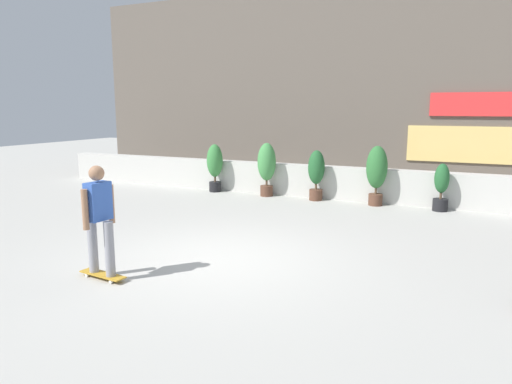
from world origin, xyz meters
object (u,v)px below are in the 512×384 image
(potted_plant_2, at_px, (316,172))
(skater_by_wall_right, at_px, (99,217))
(potted_plant_3, at_px, (377,171))
(potted_plant_4, at_px, (441,186))
(potted_plant_0, at_px, (215,165))
(potted_plant_1, at_px, (267,165))

(potted_plant_2, distance_m, skater_by_wall_right, 7.15)
(potted_plant_3, relative_size, potted_plant_4, 1.32)
(potted_plant_0, distance_m, potted_plant_4, 6.36)
(potted_plant_1, xyz_separation_m, potted_plant_3, (3.09, -0.00, 0.02))
(potted_plant_0, bearing_deg, potted_plant_3, -0.00)
(potted_plant_4, relative_size, skater_by_wall_right, 0.69)
(potted_plant_2, height_order, potted_plant_4, potted_plant_2)
(potted_plant_1, relative_size, skater_by_wall_right, 0.90)
(potted_plant_3, distance_m, potted_plant_4, 1.60)
(potted_plant_3, bearing_deg, potted_plant_1, 180.00)
(potted_plant_1, distance_m, potted_plant_2, 1.48)
(potted_plant_0, height_order, potted_plant_3, potted_plant_3)
(skater_by_wall_right, bearing_deg, potted_plant_4, 59.18)
(potted_plant_0, distance_m, potted_plant_3, 4.79)
(potted_plant_1, bearing_deg, potted_plant_0, 180.00)
(potted_plant_1, height_order, potted_plant_2, potted_plant_1)
(potted_plant_4, bearing_deg, potted_plant_3, 180.00)
(potted_plant_0, height_order, potted_plant_2, potted_plant_0)
(potted_plant_3, bearing_deg, skater_by_wall_right, -110.51)
(potted_plant_2, distance_m, potted_plant_4, 3.19)
(skater_by_wall_right, bearing_deg, potted_plant_1, 93.57)
(potted_plant_0, distance_m, skater_by_wall_right, 7.39)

